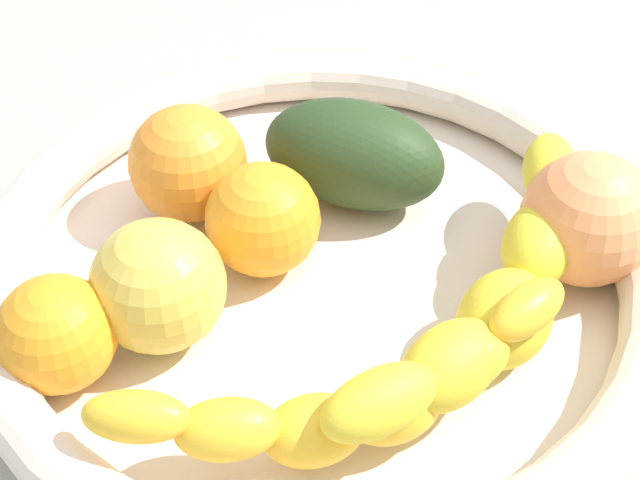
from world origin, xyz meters
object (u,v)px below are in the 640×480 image
object	(u,v)px
orange_mid_left	(56,334)
avocado_dark	(354,154)
banana_draped_left	(350,398)
fruit_bowl	(320,273)
apple_yellow	(158,286)
banana_draped_right	(492,300)
orange_mid_right	(263,219)
orange_front	(188,163)
peach_blush	(589,219)

from	to	relation	value
orange_mid_left	avocado_dark	xyz separation A→B (cm)	(15.94, 8.91, 0.17)
banana_draped_left	avocado_dark	size ratio (longest dim) A/B	2.22
fruit_bowl	orange_mid_left	bearing A→B (deg)	-167.31
orange_mid_left	apple_yellow	xyz separation A→B (cm)	(4.72, 1.45, 0.45)
banana_draped_right	orange_mid_right	world-z (taller)	orange_mid_right
banana_draped_right	orange_front	xyz separation A→B (cm)	(-12.21, 12.56, 0.17)
orange_front	apple_yellow	distance (cm)	8.80
orange_mid_left	peach_blush	distance (cm)	25.74
fruit_bowl	orange_front	xyz separation A→B (cm)	(-5.45, 7.03, 2.46)
orange_front	apple_yellow	xyz separation A→B (cm)	(-2.51, -8.44, 0.05)
fruit_bowl	avocado_dark	distance (cm)	7.23
banana_draped_right	avocado_dark	distance (cm)	12.09
banana_draped_right	orange_front	size ratio (longest dim) A/B	2.87
orange_mid_left	peach_blush	world-z (taller)	peach_blush
orange_front	orange_mid_left	size ratio (longest dim) A/B	1.15
orange_mid_left	avocado_dark	distance (cm)	18.26
banana_draped_left	orange_mid_right	xyz separation A→B (cm)	(-1.49, 11.48, 0.02)
banana_draped_right	avocado_dark	world-z (taller)	avocado_dark
orange_front	avocado_dark	world-z (taller)	orange_front
banana_draped_right	peach_blush	size ratio (longest dim) A/B	2.67
orange_mid_right	apple_yellow	xyz separation A→B (cm)	(-5.56, -3.58, 0.28)
orange_mid_right	avocado_dark	size ratio (longest dim) A/B	0.59
banana_draped_right	apple_yellow	size ratio (longest dim) A/B	2.83
banana_draped_left	peach_blush	world-z (taller)	peach_blush
fruit_bowl	banana_draped_right	world-z (taller)	banana_draped_right
orange_front	orange_mid_left	bearing A→B (deg)	-126.17
banana_draped_left	orange_front	world-z (taller)	orange_front
orange_mid_left	avocado_dark	world-z (taller)	avocado_dark
orange_front	banana_draped_right	bearing A→B (deg)	-45.82
fruit_bowl	orange_mid_left	distance (cm)	13.16
avocado_dark	apple_yellow	distance (cm)	13.48
apple_yellow	banana_draped_right	bearing A→B (deg)	-15.65
banana_draped_right	orange_mid_left	size ratio (longest dim) A/B	3.29
banana_draped_left	avocado_dark	world-z (taller)	avocado_dark
orange_mid_left	fruit_bowl	bearing A→B (deg)	12.69
orange_mid_right	apple_yellow	size ratio (longest dim) A/B	0.91
fruit_bowl	banana_draped_right	size ratio (longest dim) A/B	1.93
orange_front	peach_blush	xyz separation A→B (cm)	(18.49, -8.96, 0.23)
banana_draped_right	apple_yellow	distance (cm)	15.29
orange_front	apple_yellow	world-z (taller)	same
orange_front	avocado_dark	size ratio (longest dim) A/B	0.63
banana_draped_left	peach_blush	bearing A→B (deg)	27.90
avocado_dark	apple_yellow	world-z (taller)	apple_yellow
banana_draped_left	banana_draped_right	world-z (taller)	banana_draped_right
banana_draped_left	avocado_dark	distance (cm)	15.92
fruit_bowl	orange_mid_left	xyz separation A→B (cm)	(-12.68, -2.85, 2.06)
orange_front	peach_blush	distance (cm)	20.55
banana_draped_left	orange_front	size ratio (longest dim) A/B	3.52
fruit_bowl	avocado_dark	bearing A→B (deg)	61.65
fruit_bowl	peach_blush	bearing A→B (deg)	-8.40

